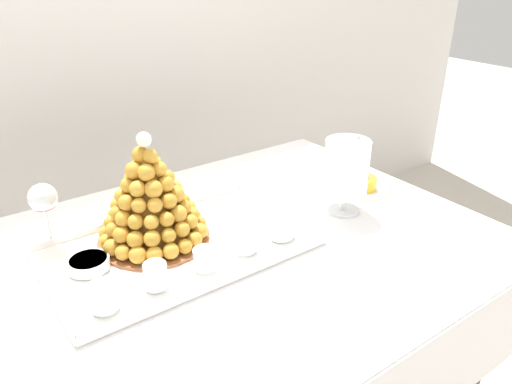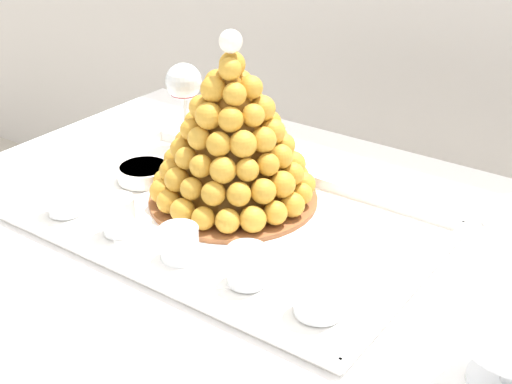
% 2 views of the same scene
% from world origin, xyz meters
% --- Properties ---
extents(buffet_table, '(1.28, 0.97, 0.73)m').
position_xyz_m(buffet_table, '(0.00, 0.00, 0.64)').
color(buffet_table, brown).
rests_on(buffet_table, ground_plane).
extents(serving_tray, '(0.61, 0.38, 0.02)m').
position_xyz_m(serving_tray, '(-0.12, 0.06, 0.73)').
color(serving_tray, white).
rests_on(serving_tray, buffet_table).
extents(croquembouche, '(0.27, 0.27, 0.28)m').
position_xyz_m(croquembouche, '(-0.15, 0.12, 0.84)').
color(croquembouche, brown).
rests_on(croquembouche, serving_tray).
extents(dessert_cup_left, '(0.05, 0.05, 0.06)m').
position_xyz_m(dessert_cup_left, '(-0.34, -0.06, 0.76)').
color(dessert_cup_left, silver).
rests_on(dessert_cup_left, serving_tray).
extents(dessert_cup_mid_left, '(0.05, 0.05, 0.06)m').
position_xyz_m(dessert_cup_mid_left, '(-0.23, -0.05, 0.76)').
color(dessert_cup_mid_left, silver).
rests_on(dessert_cup_mid_left, serving_tray).
extents(dessert_cup_centre, '(0.05, 0.05, 0.05)m').
position_xyz_m(dessert_cup_centre, '(-0.11, -0.05, 0.76)').
color(dessert_cup_centre, silver).
rests_on(dessert_cup_centre, serving_tray).
extents(dessert_cup_mid_right, '(0.05, 0.05, 0.05)m').
position_xyz_m(dessert_cup_mid_right, '(0.00, -0.05, 0.76)').
color(dessert_cup_mid_right, silver).
rests_on(dessert_cup_mid_right, serving_tray).
extents(dessert_cup_right, '(0.06, 0.06, 0.05)m').
position_xyz_m(dessert_cup_right, '(0.11, -0.05, 0.76)').
color(dessert_cup_right, silver).
rests_on(dessert_cup_right, serving_tray).
extents(creme_brulee_ramekin, '(0.09, 0.09, 0.02)m').
position_xyz_m(creme_brulee_ramekin, '(-0.32, 0.10, 0.75)').
color(creme_brulee_ramekin, white).
rests_on(creme_brulee_ramekin, serving_tray).
extents(macaron_goblet, '(0.12, 0.12, 0.22)m').
position_xyz_m(macaron_goblet, '(0.34, -0.03, 0.85)').
color(macaron_goblet, white).
rests_on(macaron_goblet, buffet_table).
extents(fruit_tart_plate, '(0.18, 0.18, 0.05)m').
position_xyz_m(fruit_tart_plate, '(0.48, 0.03, 0.74)').
color(fruit_tart_plate, white).
rests_on(fruit_tart_plate, buffet_table).
extents(wine_glass, '(0.07, 0.07, 0.17)m').
position_xyz_m(wine_glass, '(-0.36, 0.25, 0.85)').
color(wine_glass, silver).
rests_on(wine_glass, buffet_table).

